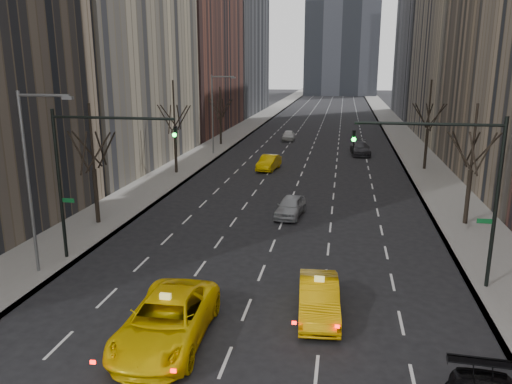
% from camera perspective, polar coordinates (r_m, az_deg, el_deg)
% --- Properties ---
extents(sidewalk_left, '(4.50, 320.00, 0.15)m').
position_cam_1_polar(sidewalk_left, '(83.54, -1.22, 7.36)').
color(sidewalk_left, slate).
rests_on(sidewalk_left, ground).
extents(sidewalk_right, '(4.50, 320.00, 0.15)m').
position_cam_1_polar(sidewalk_right, '(82.42, 15.86, 6.73)').
color(sidewalk_right, slate).
rests_on(sidewalk_right, ground).
extents(tree_lw_b, '(3.36, 3.50, 7.82)m').
position_cam_1_polar(tree_lw_b, '(33.98, -18.02, 2.46)').
color(tree_lw_b, black).
rests_on(tree_lw_b, ground).
extents(tree_lw_c, '(3.36, 3.50, 8.74)m').
position_cam_1_polar(tree_lw_c, '(48.43, -9.25, 6.75)').
color(tree_lw_c, black).
rests_on(tree_lw_c, ground).
extents(tree_lw_d, '(3.36, 3.50, 7.36)m').
position_cam_1_polar(tree_lw_d, '(65.63, -4.08, 8.46)').
color(tree_lw_d, black).
rests_on(tree_lw_d, ground).
extents(tree_rw_b, '(3.36, 3.50, 7.82)m').
position_cam_1_polar(tree_rw_b, '(34.96, 23.32, 2.30)').
color(tree_rw_b, black).
rests_on(tree_rw_b, ground).
extents(tree_rw_c, '(3.36, 3.50, 8.74)m').
position_cam_1_polar(tree_rw_c, '(52.37, 19.01, 6.72)').
color(tree_rw_c, black).
rests_on(tree_rw_c, ground).
extents(traffic_mast_left, '(6.69, 0.39, 8.00)m').
position_cam_1_polar(traffic_mast_left, '(27.11, -18.72, 3.32)').
color(traffic_mast_left, black).
rests_on(traffic_mast_left, ground).
extents(traffic_mast_right, '(6.69, 0.39, 8.00)m').
position_cam_1_polar(traffic_mast_right, '(24.42, 22.28, 1.84)').
color(traffic_mast_right, black).
rests_on(traffic_mast_right, ground).
extents(streetlight_near, '(2.83, 0.22, 9.00)m').
position_cam_1_polar(streetlight_near, '(26.31, -24.12, 2.79)').
color(streetlight_near, slate).
rests_on(streetlight_near, ground).
extents(streetlight_far, '(2.83, 0.22, 9.00)m').
position_cam_1_polar(streetlight_far, '(58.40, -4.67, 9.74)').
color(streetlight_far, slate).
rests_on(streetlight_far, ground).
extents(taxi_suv, '(3.14, 6.51, 1.79)m').
position_cam_1_polar(taxi_suv, '(19.87, -10.17, -14.26)').
color(taxi_suv, yellow).
rests_on(taxi_suv, ground).
extents(taxi_sedan, '(2.01, 4.84, 1.56)m').
position_cam_1_polar(taxi_sedan, '(21.63, 7.19, -11.98)').
color(taxi_sedan, '#D89B04').
rests_on(taxi_sedan, ground).
extents(silver_sedan_ahead, '(2.13, 4.31, 1.41)m').
position_cam_1_polar(silver_sedan_ahead, '(34.93, 3.96, -1.64)').
color(silver_sedan_ahead, '#9CA0A4').
rests_on(silver_sedan_ahead, ground).
extents(far_taxi, '(2.10, 4.59, 1.46)m').
position_cam_1_polar(far_taxi, '(50.24, 1.48, 3.38)').
color(far_taxi, '#F2BF05').
rests_on(far_taxi, ground).
extents(far_suv_grey, '(2.47, 5.32, 1.50)m').
position_cam_1_polar(far_suv_grey, '(60.03, 11.83, 4.92)').
color(far_suv_grey, '#313036').
rests_on(far_suv_grey, ground).
extents(far_car_white, '(1.78, 4.13, 1.39)m').
position_cam_1_polar(far_car_white, '(70.00, 3.74, 6.47)').
color(far_car_white, silver).
rests_on(far_car_white, ground).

